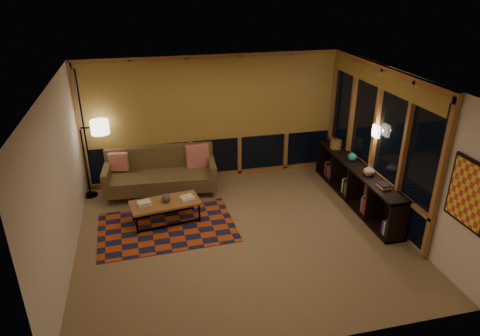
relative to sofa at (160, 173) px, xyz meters
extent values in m
cube|color=#9F7F5A|center=(1.23, -1.93, -0.45)|extent=(5.50, 5.00, 0.01)
cube|color=beige|center=(1.23, -1.93, 2.25)|extent=(5.50, 5.00, 0.01)
cube|color=silver|center=(1.23, 0.57, 0.90)|extent=(5.50, 0.01, 2.70)
cube|color=silver|center=(1.23, -4.43, 0.90)|extent=(5.50, 0.01, 2.70)
cube|color=silver|center=(-1.52, -1.93, 0.90)|extent=(0.01, 5.00, 2.70)
cube|color=silver|center=(3.98, -1.93, 0.90)|extent=(0.01, 5.00, 2.70)
cube|color=#B54015|center=(-0.01, -1.37, -0.44)|extent=(2.45, 1.68, 0.01)
sphere|color=black|center=(0.03, -1.16, 0.04)|extent=(0.22, 0.22, 0.16)
cylinder|color=olive|center=(3.70, -0.26, 0.39)|extent=(0.27, 0.27, 0.18)
sphere|color=#1E7A6E|center=(3.72, -0.97, 0.39)|extent=(0.21, 0.21, 0.17)
imported|color=tan|center=(3.72, -1.64, 0.41)|extent=(0.23, 0.23, 0.21)
camera|label=1|loc=(-0.24, -8.02, 3.70)|focal=32.00mm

